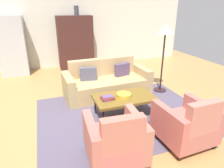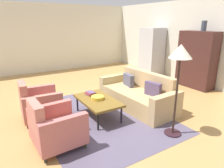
# 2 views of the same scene
# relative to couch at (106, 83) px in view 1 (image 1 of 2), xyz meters

# --- Properties ---
(ground_plane) EXTENTS (10.90, 10.90, 0.00)m
(ground_plane) POSITION_rel_couch_xyz_m (-0.53, -0.94, -0.29)
(ground_plane) COLOR #B0844B
(wall_back) EXTENTS (9.09, 0.12, 2.80)m
(wall_back) POSITION_rel_couch_xyz_m (-0.53, 2.94, 1.11)
(wall_back) COLOR beige
(wall_back) RESTS_ON ground
(area_rug) EXTENTS (3.40, 2.60, 0.01)m
(area_rug) POSITION_rel_couch_xyz_m (0.00, -1.14, -0.28)
(area_rug) COLOR #554D61
(area_rug) RESTS_ON ground
(couch) EXTENTS (2.14, 1.01, 0.86)m
(couch) POSITION_rel_couch_xyz_m (0.00, 0.00, 0.00)
(couch) COLOR tan
(couch) RESTS_ON ground
(coffee_table) EXTENTS (1.20, 0.70, 0.43)m
(coffee_table) POSITION_rel_couch_xyz_m (0.00, -1.19, 0.10)
(coffee_table) COLOR black
(coffee_table) RESTS_ON ground
(armchair_left) EXTENTS (0.84, 0.84, 0.88)m
(armchair_left) POSITION_rel_couch_xyz_m (-0.60, -2.35, 0.06)
(armchair_left) COLOR #2C2710
(armchair_left) RESTS_ON ground
(armchair_right) EXTENTS (0.84, 0.84, 0.88)m
(armchair_right) POSITION_rel_couch_xyz_m (0.61, -2.35, 0.06)
(armchair_right) COLOR #3B2212
(armchair_right) RESTS_ON ground
(fruit_bowl) EXTENTS (0.29, 0.29, 0.07)m
(fruit_bowl) POSITION_rel_couch_xyz_m (-0.01, -1.19, 0.17)
(fruit_bowl) COLOR gold
(fruit_bowl) RESTS_ON coffee_table
(book_stack) EXTENTS (0.27, 0.24, 0.07)m
(book_stack) POSITION_rel_couch_xyz_m (-0.35, -1.19, 0.17)
(book_stack) COLOR #62436D
(book_stack) RESTS_ON coffee_table
(cabinet) EXTENTS (1.20, 0.51, 1.80)m
(cabinet) POSITION_rel_couch_xyz_m (-0.29, 2.59, 0.61)
(cabinet) COLOR #3E201D
(cabinet) RESTS_ON ground
(vase_tall) EXTENTS (0.16, 0.16, 0.31)m
(vase_tall) POSITION_rel_couch_xyz_m (-0.19, 2.59, 1.67)
(vase_tall) COLOR #373F4B
(vase_tall) RESTS_ON cabinet
(refrigerator) EXTENTS (0.80, 0.73, 1.85)m
(refrigerator) POSITION_rel_couch_xyz_m (-2.30, 2.49, 0.64)
(refrigerator) COLOR #B7BABF
(refrigerator) RESTS_ON ground
(floor_lamp) EXTENTS (0.40, 0.40, 1.72)m
(floor_lamp) POSITION_rel_couch_xyz_m (1.41, -0.30, 1.16)
(floor_lamp) COLOR #2F1921
(floor_lamp) RESTS_ON ground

